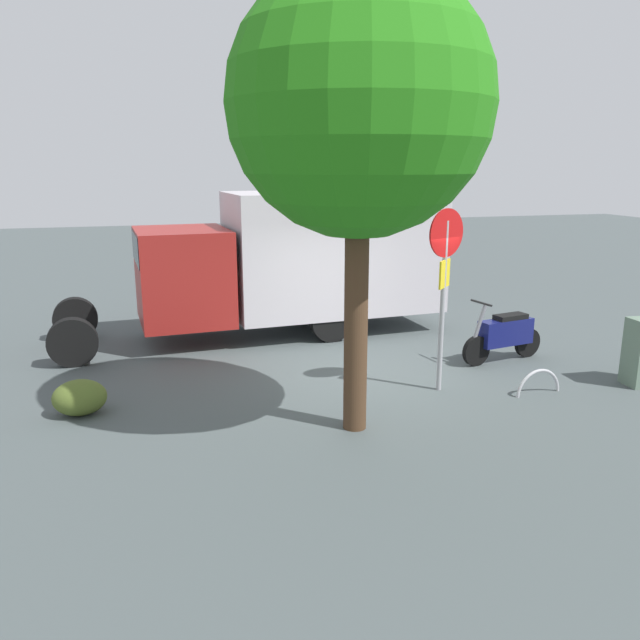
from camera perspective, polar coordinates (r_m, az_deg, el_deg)
ground_plane at (r=11.15m, az=3.86°, el=-4.96°), size 60.00×60.00×0.00m
box_truck_near at (r=13.58m, az=-2.40°, el=5.69°), size 8.28×2.67×3.04m
motorcycle at (r=12.25m, az=16.43°, el=-1.24°), size 1.80×0.64×1.20m
stop_sign at (r=10.08m, az=11.23°, el=4.32°), size 0.71×0.33×2.96m
street_tree at (r=8.28m, az=3.56°, el=18.87°), size 3.38×3.38×6.03m
bike_rack_hoop at (r=10.81m, az=19.17°, el=-6.36°), size 0.85×0.14×0.85m
shrub_near_sign at (r=9.98m, az=-20.99°, el=-6.59°), size 0.78×0.64×0.53m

